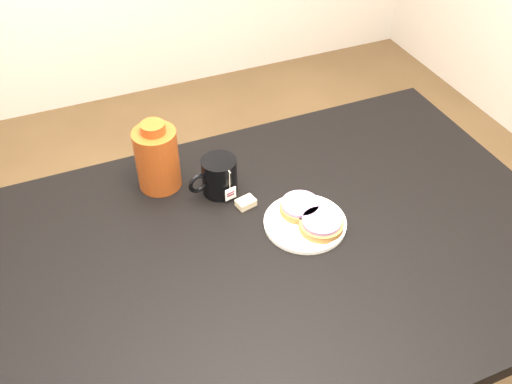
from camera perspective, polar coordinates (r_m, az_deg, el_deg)
table at (r=1.35m, az=1.06°, el=-8.04°), size 1.40×0.90×0.75m
plate at (r=1.34m, az=4.93°, el=-3.03°), size 0.19×0.19×0.01m
bagel_back at (r=1.35m, az=4.44°, el=-1.49°), size 0.13×0.13×0.03m
bagel_front at (r=1.32m, az=6.54°, el=-3.20°), size 0.13×0.13×0.03m
mug at (r=1.40m, az=-3.75°, el=1.59°), size 0.14×0.10×0.10m
teabag_pouch at (r=1.38m, az=-1.02°, el=-1.07°), size 0.05×0.04×0.02m
bagel_package at (r=1.42m, az=-9.86°, el=3.40°), size 0.12×0.12×0.18m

